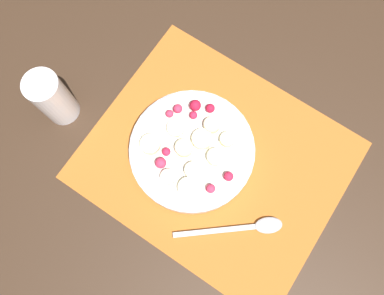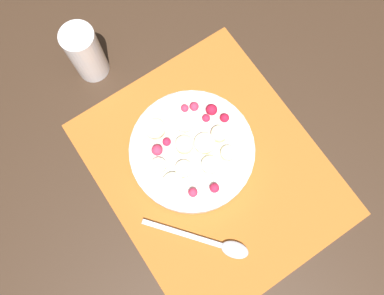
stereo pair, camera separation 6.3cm
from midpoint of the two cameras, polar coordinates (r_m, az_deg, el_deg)
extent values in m
plane|color=#382619|center=(0.68, 5.57, -3.75)|extent=(3.00, 3.00, 0.00)
cube|color=#B26023|center=(0.68, 5.60, -3.70)|extent=(0.45, 0.37, 0.01)
cylinder|color=silver|center=(0.67, 2.66, -1.06)|extent=(0.22, 0.22, 0.03)
torus|color=silver|center=(0.65, 2.71, -0.81)|extent=(0.22, 0.22, 0.01)
cylinder|color=white|center=(0.65, 2.73, -0.71)|extent=(0.20, 0.20, 0.00)
cylinder|color=beige|center=(0.65, 6.88, 1.51)|extent=(0.04, 0.04, 0.01)
cylinder|color=#F4EAB7|center=(0.64, 5.43, -3.06)|extent=(0.04, 0.04, 0.01)
cylinder|color=#F4EAB7|center=(0.66, 1.85, 3.30)|extent=(0.04, 0.04, 0.01)
cylinder|color=beige|center=(0.64, 1.60, -0.16)|extent=(0.03, 0.03, 0.01)
cylinder|color=beige|center=(0.65, 4.69, 0.08)|extent=(0.05, 0.05, 0.01)
cylinder|color=#F4EAB7|center=(0.63, 1.54, -3.87)|extent=(0.04, 0.04, 0.01)
cylinder|color=beige|center=(0.65, -2.94, 2.27)|extent=(0.05, 0.05, 0.01)
cylinder|color=beige|center=(0.65, 8.21, -1.37)|extent=(0.04, 0.04, 0.01)
cylinder|color=#F4EAB7|center=(0.63, -0.10, -6.07)|extent=(0.05, 0.05, 0.01)
cylinder|color=#F4EAB7|center=(0.64, -2.33, -3.34)|extent=(0.03, 0.03, 0.01)
sphere|color=red|center=(0.66, 7.68, 4.00)|extent=(0.02, 0.02, 0.02)
sphere|color=#DB3356|center=(0.66, 1.57, 5.52)|extent=(0.01, 0.01, 0.01)
sphere|color=#D12347|center=(0.64, -1.14, 0.34)|extent=(0.02, 0.02, 0.02)
sphere|color=red|center=(0.66, 5.70, 5.26)|extent=(0.02, 0.02, 0.02)
sphere|color=#D12347|center=(0.66, 4.87, 3.98)|extent=(0.01, 0.01, 0.01)
sphere|color=#DB3356|center=(0.66, 3.02, 5.77)|extent=(0.02, 0.02, 0.02)
sphere|color=#DB3356|center=(0.64, -2.59, -0.91)|extent=(0.02, 0.02, 0.02)
sphere|color=#D12347|center=(0.63, 6.27, -6.69)|extent=(0.02, 0.02, 0.02)
sphere|color=#DB3356|center=(0.63, 2.99, -7.40)|extent=(0.02, 0.02, 0.02)
cube|color=#B2B2B7|center=(0.66, 1.23, -13.50)|extent=(0.12, 0.10, 0.00)
ellipsoid|color=#B2B2B7|center=(0.67, 9.29, -15.65)|extent=(0.05, 0.05, 0.01)
cylinder|color=white|center=(0.71, -13.46, 13.35)|extent=(0.06, 0.06, 0.12)
camera|label=1|loc=(0.03, -87.14, 10.91)|focal=35.00mm
camera|label=2|loc=(0.03, 92.86, -10.91)|focal=35.00mm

